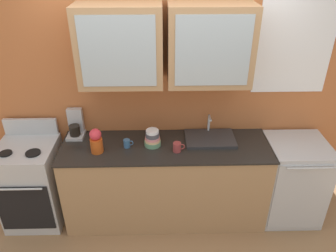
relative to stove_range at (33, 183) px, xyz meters
name	(u,v)px	position (x,y,z in m)	size (l,w,h in m)	color
ground_plane	(166,213)	(1.41, 0.00, -0.46)	(10.00, 10.00, 0.00)	#936B47
back_wall_unit	(166,76)	(1.42, 0.31, 1.07)	(4.15, 0.48, 2.82)	#B76638
counter	(166,182)	(1.41, 0.00, -0.01)	(2.10, 0.64, 0.92)	#A87F56
stove_range	(33,183)	(0.00, 0.00, 0.00)	(0.58, 0.62, 1.10)	silver
sink_faucet	(210,138)	(1.87, 0.11, 0.47)	(0.51, 0.35, 0.22)	#2D2D30
bowl_stack	(152,138)	(1.28, 0.02, 0.53)	(0.17, 0.17, 0.17)	#669972
vase	(96,141)	(0.74, -0.09, 0.57)	(0.12, 0.12, 0.25)	#BF4C19
cup_near_sink	(177,147)	(1.52, -0.10, 0.50)	(0.11, 0.08, 0.10)	#993838
cup_near_bowls	(127,143)	(1.03, -0.01, 0.49)	(0.10, 0.06, 0.08)	#38608C
dishwasher	(291,180)	(2.76, 0.00, -0.01)	(0.61, 0.62, 0.92)	silver
coffee_maker	(75,126)	(0.48, 0.23, 0.56)	(0.17, 0.20, 0.29)	#B7B7BC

